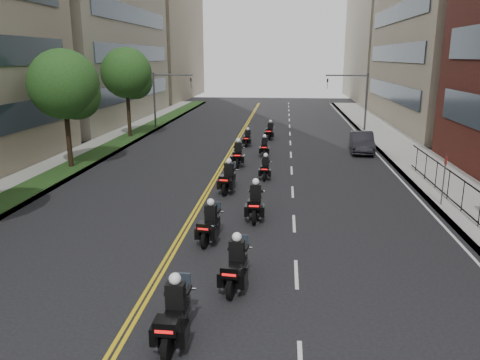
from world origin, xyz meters
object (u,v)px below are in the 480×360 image
object	(u,v)px
motorcycle_3	(236,266)
motorcycle_4	(210,225)
motorcycle_5	(255,203)
motorcycle_7	(265,169)
motorcycle_8	(238,155)
motorcycle_2	(175,316)
motorcycle_10	(247,139)
motorcycle_6	(228,179)
motorcycle_11	(270,132)
motorcycle_9	(264,147)
parked_sedan	(362,142)

from	to	relation	value
motorcycle_3	motorcycle_4	size ratio (longest dim) A/B	1.04
motorcycle_5	motorcycle_7	distance (m)	7.29
motorcycle_4	motorcycle_8	bearing A→B (deg)	98.01
motorcycle_2	motorcycle_7	bearing A→B (deg)	85.48
motorcycle_8	motorcycle_10	xyz separation A→B (m)	(0.05, 7.31, -0.14)
motorcycle_5	motorcycle_6	distance (m)	4.53
motorcycle_10	motorcycle_11	size ratio (longest dim) A/B	0.88
motorcycle_3	motorcycle_9	world-z (taller)	motorcycle_3
motorcycle_9	motorcycle_11	size ratio (longest dim) A/B	0.92
parked_sedan	motorcycle_2	bearing A→B (deg)	-104.47
motorcycle_2	parked_sedan	xyz separation A→B (m)	(8.63, 25.76, 0.04)
motorcycle_2	motorcycle_3	size ratio (longest dim) A/B	1.03
motorcycle_4	motorcycle_9	distance (m)	16.90
motorcycle_10	parked_sedan	bearing A→B (deg)	-6.98
motorcycle_3	motorcycle_5	distance (m)	6.59
motorcycle_7	parked_sedan	bearing A→B (deg)	52.71
motorcycle_2	motorcycle_11	world-z (taller)	motorcycle_2
motorcycle_6	motorcycle_7	bearing A→B (deg)	65.47
motorcycle_5	motorcycle_2	bearing A→B (deg)	-98.58
motorcycle_4	motorcycle_5	xyz separation A→B (m)	(1.62, 2.85, 0.05)
motorcycle_7	motorcycle_8	distance (m)	3.77
motorcycle_10	motorcycle_7	bearing A→B (deg)	-75.68
motorcycle_3	parked_sedan	bearing A→B (deg)	77.96
motorcycle_7	motorcycle_11	size ratio (longest dim) A/B	0.89
motorcycle_3	motorcycle_8	bearing A→B (deg)	101.49
motorcycle_4	motorcycle_8	xyz separation A→B (m)	(-0.21, 13.35, 0.05)
motorcycle_8	motorcycle_3	bearing A→B (deg)	-86.61
motorcycle_3	parked_sedan	distance (m)	23.84
motorcycle_3	motorcycle_6	distance (m)	10.89
motorcycle_4	motorcycle_6	xyz separation A→B (m)	(-0.12, 7.04, 0.04)
motorcycle_2	motorcycle_8	distance (m)	20.19
motorcycle_5	motorcycle_8	world-z (taller)	motorcycle_8
motorcycle_4	motorcycle_10	bearing A→B (deg)	97.55
motorcycle_2	motorcycle_10	bearing A→B (deg)	91.54
motorcycle_5	motorcycle_7	xyz separation A→B (m)	(0.14, 7.29, -0.12)
motorcycle_6	motorcycle_8	xyz separation A→B (m)	(-0.10, 6.31, 0.01)
motorcycle_10	parked_sedan	world-z (taller)	parked_sedan
motorcycle_7	motorcycle_8	size ratio (longest dim) A/B	0.83
motorcycle_6	motorcycle_7	xyz separation A→B (m)	(1.88, 3.11, -0.12)
motorcycle_9	motorcycle_11	bearing A→B (deg)	87.62
motorcycle_8	parked_sedan	size ratio (longest dim) A/B	0.54
motorcycle_4	parked_sedan	size ratio (longest dim) A/B	0.50
motorcycle_2	motorcycle_4	bearing A→B (deg)	92.29
motorcycle_7	parked_sedan	size ratio (longest dim) A/B	0.45
motorcycle_9	motorcycle_2	bearing A→B (deg)	-93.92
motorcycle_5	motorcycle_10	size ratio (longest dim) A/B	1.22
motorcycle_3	motorcycle_5	size ratio (longest dim) A/B	0.97
motorcycle_4	parked_sedan	world-z (taller)	motorcycle_4
motorcycle_8	motorcycle_11	world-z (taller)	motorcycle_8
motorcycle_7	motorcycle_11	world-z (taller)	motorcycle_11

